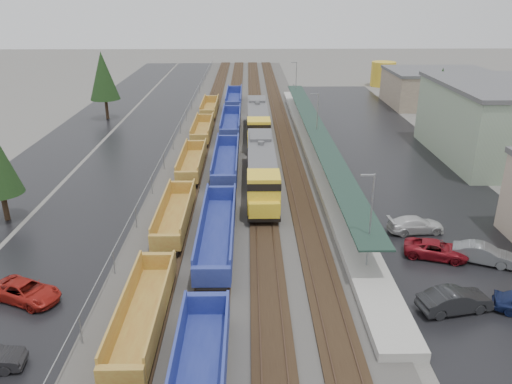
% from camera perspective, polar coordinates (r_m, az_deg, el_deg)
% --- Properties ---
extents(ballast_strip, '(20.00, 160.00, 0.08)m').
position_cam_1_polar(ballast_strip, '(75.42, -1.36, 6.68)').
color(ballast_strip, '#302D2B').
rests_on(ballast_strip, ground).
extents(trackbed, '(14.60, 160.00, 0.22)m').
position_cam_1_polar(trackbed, '(75.39, -1.36, 6.77)').
color(trackbed, black).
rests_on(trackbed, ground).
extents(west_parking_lot, '(10.00, 160.00, 0.02)m').
position_cam_1_polar(west_parking_lot, '(77.03, -12.66, 6.45)').
color(west_parking_lot, black).
rests_on(west_parking_lot, ground).
extents(west_road, '(9.00, 160.00, 0.02)m').
position_cam_1_polar(west_road, '(79.66, -19.76, 6.20)').
color(west_road, black).
rests_on(west_road, ground).
extents(east_commuter_lot, '(16.00, 100.00, 0.02)m').
position_cam_1_polar(east_commuter_lot, '(68.35, 14.77, 4.30)').
color(east_commuter_lot, black).
rests_on(east_commuter_lot, ground).
extents(station_platform, '(3.00, 80.00, 8.00)m').
position_cam_1_polar(station_platform, '(66.22, 6.86, 4.97)').
color(station_platform, '#9E9B93').
rests_on(station_platform, ground).
extents(chainlink_fence, '(0.08, 160.04, 2.02)m').
position_cam_1_polar(chainlink_fence, '(74.20, -8.80, 7.43)').
color(chainlink_fence, gray).
rests_on(chainlink_fence, ground).
extents(distant_hills, '(301.00, 140.00, 25.20)m').
position_cam_1_polar(distant_hills, '(228.64, 10.68, 16.59)').
color(distant_hills, '#4B5945').
rests_on(distant_hills, ground).
extents(tree_west_far, '(4.84, 4.84, 11.00)m').
position_cam_1_polar(tree_west_far, '(87.01, -17.08, 12.57)').
color(tree_west_far, '#332316').
rests_on(tree_west_far, ground).
extents(tree_east, '(4.40, 4.40, 10.00)m').
position_cam_1_polar(tree_east, '(77.05, 20.28, 10.59)').
color(tree_east, '#332316').
rests_on(tree_east, ground).
extents(locomotive_lead, '(3.05, 20.13, 4.56)m').
position_cam_1_polar(locomotive_lead, '(52.71, 0.64, 2.60)').
color(locomotive_lead, black).
rests_on(locomotive_lead, ground).
extents(locomotive_trail, '(3.05, 20.13, 4.56)m').
position_cam_1_polar(locomotive_trail, '(72.86, 0.20, 8.08)').
color(locomotive_trail, black).
rests_on(locomotive_trail, ground).
extents(well_string_yellow, '(2.54, 101.59, 2.26)m').
position_cam_1_polar(well_string_yellow, '(45.55, -9.20, -2.66)').
color(well_string_yellow, '#A46B2D').
rests_on(well_string_yellow, ground).
extents(well_string_blue, '(2.78, 108.52, 2.46)m').
position_cam_1_polar(well_string_blue, '(50.29, -3.84, 0.11)').
color(well_string_blue, navy).
rests_on(well_string_blue, ground).
extents(storage_tank, '(5.36, 5.36, 5.36)m').
position_cam_1_polar(storage_tank, '(118.58, 14.30, 12.94)').
color(storage_tank, gold).
rests_on(storage_tank, ground).
extents(parked_car_west_c, '(4.18, 5.56, 1.40)m').
position_cam_1_polar(parked_car_west_c, '(38.39, -24.81, -10.29)').
color(parked_car_west_c, maroon).
rests_on(parked_car_west_c, ground).
extents(parked_car_east_a, '(2.71, 5.19, 1.63)m').
position_cam_1_polar(parked_car_east_a, '(36.36, 21.77, -11.45)').
color(parked_car_east_a, black).
rests_on(parked_car_east_a, ground).
extents(parked_car_east_b, '(3.75, 5.47, 1.39)m').
position_cam_1_polar(parked_car_east_b, '(42.66, 19.89, -6.21)').
color(parked_car_east_b, maroon).
rests_on(parked_car_east_b, ground).
extents(parked_car_east_c, '(2.47, 5.12, 1.44)m').
position_cam_1_polar(parked_car_east_c, '(46.35, 17.79, -3.60)').
color(parked_car_east_c, silver).
rests_on(parked_car_east_c, ground).
extents(parked_car_east_e, '(3.35, 4.88, 1.52)m').
position_cam_1_polar(parked_car_east_e, '(43.23, 24.53, -6.46)').
color(parked_car_east_e, slate).
rests_on(parked_car_east_e, ground).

